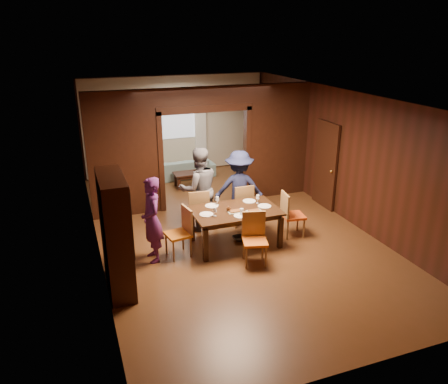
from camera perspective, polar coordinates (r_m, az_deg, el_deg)
name	(u,v)px	position (r m, az deg, el deg)	size (l,w,h in m)	color
floor	(228,229)	(9.63, 0.55, -4.89)	(9.00, 9.00, 0.00)	#583519
ceiling	(229,96)	(8.78, 0.61, 12.45)	(5.50, 9.00, 0.02)	silver
room_walls	(201,143)	(10.81, -2.97, 6.43)	(5.52, 9.01, 2.90)	black
person_purple	(152,220)	(8.20, -9.40, -3.63)	(0.60, 0.39, 1.64)	#541F5B
person_grey	(199,189)	(9.38, -3.30, 0.41)	(0.89, 0.69, 1.83)	#525259
person_navy	(239,188)	(9.60, 1.99, 0.50)	(1.09, 0.63, 1.69)	#161A37
sofa	(182,168)	(12.96, -5.45, 3.12)	(1.87, 0.73, 0.55)	#7DA2A4
serving_bowl	(240,205)	(8.84, 2.10, -1.67)	(0.29, 0.29, 0.07)	black
dining_table	(235,227)	(8.85, 1.50, -4.60)	(1.72, 1.07, 0.76)	black
coffee_table	(188,180)	(12.18, -4.66, 1.63)	(0.80, 0.50, 0.40)	black
chair_left	(178,233)	(8.41, -6.03, -5.33)	(0.44, 0.44, 0.97)	#C36212
chair_right	(293,214)	(9.29, 9.05, -2.88)	(0.44, 0.44, 0.97)	#E24C15
chair_far_l	(198,210)	(9.41, -3.44, -2.33)	(0.44, 0.44, 0.97)	orange
chair_far_r	(241,204)	(9.70, 2.21, -1.59)	(0.44, 0.44, 0.97)	orange
chair_near	(255,240)	(8.12, 4.06, -6.25)	(0.44, 0.44, 0.97)	#DC5F14
hutch	(116,234)	(7.36, -13.97, -5.35)	(0.40, 1.20, 2.00)	black
door_right	(325,165)	(10.84, 13.12, 3.45)	(0.06, 0.90, 2.10)	black
window_far	(176,117)	(13.17, -6.34, 9.77)	(1.20, 0.03, 1.30)	silver
curtain_left	(152,134)	(13.07, -9.44, 7.52)	(0.35, 0.06, 2.40)	white
curtain_right	(200,130)	(13.42, -3.09, 8.11)	(0.35, 0.06, 2.40)	white
plate_left	(206,214)	(8.47, -2.32, -2.93)	(0.27, 0.27, 0.01)	silver
plate_far_l	(212,206)	(8.87, -1.62, -1.81)	(0.27, 0.27, 0.01)	white
plate_far_r	(249,201)	(9.12, 3.32, -1.19)	(0.27, 0.27, 0.01)	silver
plate_right	(264,206)	(8.89, 5.31, -1.84)	(0.27, 0.27, 0.01)	white
plate_near	(241,216)	(8.41, 2.19, -3.11)	(0.27, 0.27, 0.01)	silver
platter_a	(235,211)	(8.57, 1.46, -2.54)	(0.30, 0.20, 0.04)	slate
platter_b	(254,211)	(8.60, 3.98, -2.50)	(0.30, 0.20, 0.04)	gray
wineglass_left	(215,212)	(8.37, -1.21, -2.60)	(0.08, 0.08, 0.18)	silver
wineglass_far	(217,201)	(8.89, -0.88, -1.16)	(0.08, 0.08, 0.18)	white
wineglass_right	(258,199)	(9.01, 4.43, -0.93)	(0.08, 0.08, 0.18)	silver
tumbler	(242,212)	(8.41, 2.32, -2.63)	(0.07, 0.07, 0.14)	white
condiment_jar	(229,209)	(8.58, 0.60, -2.25)	(0.08, 0.08, 0.11)	#452410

